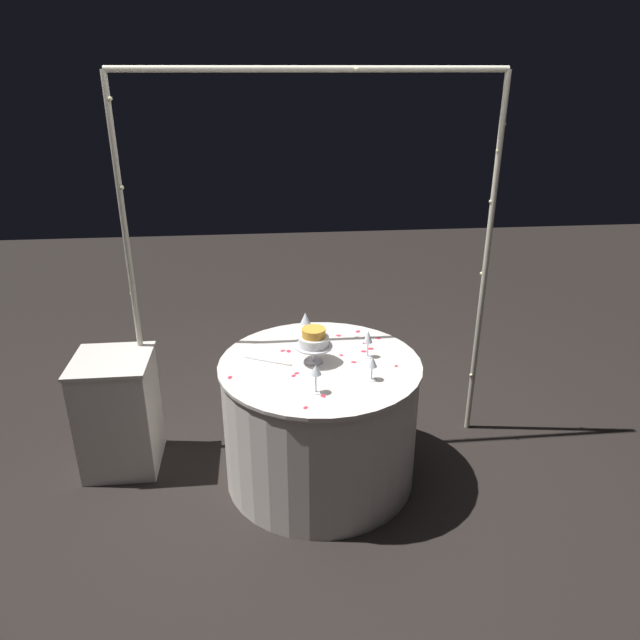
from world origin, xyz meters
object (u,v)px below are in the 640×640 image
object	(u,v)px
cake_knife	(271,361)
wine_glass_1	(316,372)
wine_glass_0	(368,338)
wine_glass_2	(372,363)
tiered_cake	(314,340)
decorative_arch	(313,216)
side_table	(119,413)
wine_glass_3	(305,319)
main_table	(320,421)

from	to	relation	value
cake_knife	wine_glass_1	bearing A→B (deg)	-58.73
wine_glass_1	wine_glass_0	bearing A→B (deg)	48.19
wine_glass_2	tiered_cake	bearing A→B (deg)	140.89
wine_glass_0	cake_knife	bearing A→B (deg)	-179.19
decorative_arch	side_table	xyz separation A→B (m)	(-1.26, -0.18, -1.19)
decorative_arch	wine_glass_3	size ratio (longest dim) A/B	14.92
decorative_arch	cake_knife	distance (m)	0.91
decorative_arch	cake_knife	xyz separation A→B (m)	(-0.29, -0.38, -0.77)
main_table	wine_glass_3	distance (m)	0.65
main_table	side_table	world-z (taller)	main_table
main_table	wine_glass_0	bearing A→B (deg)	9.74
tiered_cake	wine_glass_0	bearing A→B (deg)	6.19
wine_glass_3	tiered_cake	bearing A→B (deg)	-86.92
main_table	wine_glass_3	bearing A→B (deg)	98.16
wine_glass_2	wine_glass_3	bearing A→B (deg)	117.43
tiered_cake	main_table	bearing A→B (deg)	-22.28
main_table	wine_glass_1	size ratio (longest dim) A/B	7.27
decorative_arch	wine_glass_0	distance (m)	0.81
side_table	cake_knife	size ratio (longest dim) A/B	2.79
decorative_arch	wine_glass_1	xyz separation A→B (m)	(-0.05, -0.76, -0.65)
tiered_cake	wine_glass_3	bearing A→B (deg)	93.08
wine_glass_3	cake_knife	bearing A→B (deg)	-123.78
main_table	side_table	size ratio (longest dim) A/B	1.57
side_table	cake_knife	distance (m)	1.08
tiered_cake	wine_glass_2	xyz separation A→B (m)	(0.30, -0.24, -0.04)
wine_glass_2	cake_knife	bearing A→B (deg)	153.81
side_table	wine_glass_2	distance (m)	1.68
decorative_arch	tiered_cake	xyz separation A→B (m)	(-0.03, -0.41, -0.63)
decorative_arch	side_table	size ratio (longest dim) A/B	3.14
decorative_arch	tiered_cake	world-z (taller)	decorative_arch
tiered_cake	wine_glass_2	distance (m)	0.39
side_table	wine_glass_3	bearing A→B (deg)	6.86
wine_glass_0	wine_glass_2	size ratio (longest dim) A/B	1.19
wine_glass_0	wine_glass_1	world-z (taller)	wine_glass_0
decorative_arch	cake_knife	bearing A→B (deg)	-126.81
decorative_arch	wine_glass_0	world-z (taller)	decorative_arch
main_table	side_table	bearing A→B (deg)	169.10
wine_glass_0	cake_knife	size ratio (longest dim) A/B	0.63
wine_glass_0	cake_knife	world-z (taller)	wine_glass_0
side_table	wine_glass_1	world-z (taller)	wine_glass_1
main_table	tiered_cake	bearing A→B (deg)	157.72
decorative_arch	wine_glass_3	xyz separation A→B (m)	(-0.05, -0.04, -0.66)
wine_glass_3	wine_glass_1	bearing A→B (deg)	-90.05
tiered_cake	cake_knife	bearing A→B (deg)	173.83
tiered_cake	cake_knife	world-z (taller)	tiered_cake
decorative_arch	tiered_cake	bearing A→B (deg)	-94.80
wine_glass_1	wine_glass_3	bearing A→B (deg)	89.95
main_table	wine_glass_2	xyz separation A→B (m)	(0.26, -0.23, 0.50)
tiered_cake	cake_knife	xyz separation A→B (m)	(-0.25, 0.03, -0.14)
tiered_cake	cake_knife	size ratio (longest dim) A/B	0.80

